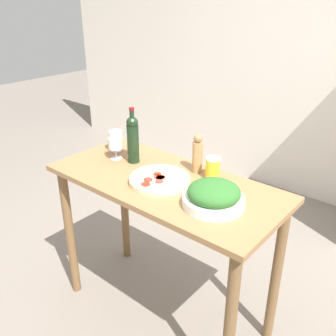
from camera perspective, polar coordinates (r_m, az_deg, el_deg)
The scene contains 10 objects.
ground_plane at distance 2.57m, azimuth -0.46°, elevation -20.88°, with size 14.00×14.00×0.00m, color slate.
wall_back at distance 3.67m, azimuth 21.74°, elevation 14.78°, with size 6.40×0.06×2.60m.
prep_counter at distance 2.09m, azimuth -0.53°, elevation -5.92°, with size 1.30×0.60×0.94m.
wine_bottle at distance 2.17m, azimuth -5.38°, elevation 4.56°, with size 0.07×0.07×0.33m.
wine_glass_near at distance 2.25m, azimuth -8.01°, elevation 3.58°, with size 0.08×0.08×0.13m.
wine_glass_far at distance 2.37m, azimuth -8.04°, elevation 4.68°, with size 0.08×0.08×0.13m.
pepper_mill at distance 2.06m, azimuth 4.51°, elevation 2.11°, with size 0.06×0.06×0.22m.
salad_bowl at distance 1.76m, azimuth 6.98°, elevation -4.22°, with size 0.29×0.29×0.12m.
homemade_pizza at distance 1.97m, azimuth -1.32°, elevation -1.74°, with size 0.32×0.32×0.04m.
salt_canister at distance 2.01m, azimuth 6.83°, elevation -0.02°, with size 0.08×0.08×0.12m.
Camera 1 is at (1.16, -1.36, 1.85)m, focal length 40.00 mm.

